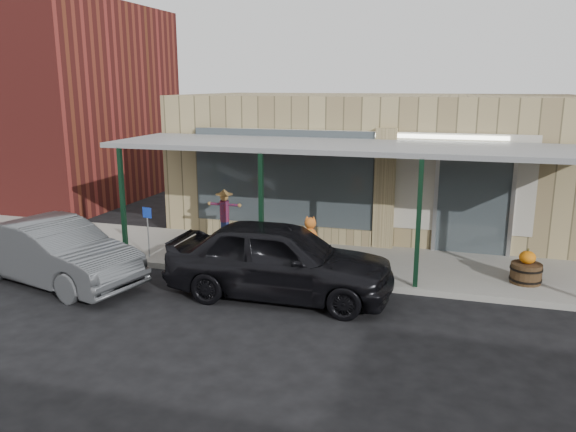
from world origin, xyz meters
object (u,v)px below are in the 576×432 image
(barrel_pumpkin, at_px, (526,271))
(parked_sedan, at_px, (280,259))
(barrel_scarecrow, at_px, (225,228))
(handicap_sign, at_px, (148,225))
(car_grey, at_px, (54,252))

(barrel_pumpkin, bearing_deg, parked_sedan, -158.93)
(barrel_pumpkin, relative_size, parked_sedan, 0.16)
(barrel_scarecrow, distance_m, parked_sedan, 3.61)
(barrel_pumpkin, distance_m, handicap_sign, 9.19)
(car_grey, bearing_deg, handicap_sign, -18.49)
(car_grey, bearing_deg, parked_sedan, -68.14)
(barrel_scarecrow, relative_size, car_grey, 0.36)
(parked_sedan, xyz_separation_m, car_grey, (-5.23, -0.71, -0.09))
(barrel_pumpkin, bearing_deg, barrel_scarecrow, 174.85)
(barrel_scarecrow, bearing_deg, barrel_pumpkin, 8.35)
(car_grey, bearing_deg, barrel_scarecrow, -25.55)
(barrel_pumpkin, relative_size, car_grey, 0.18)
(barrel_scarecrow, distance_m, barrel_pumpkin, 7.64)
(barrel_scarecrow, relative_size, barrel_pumpkin, 2.03)
(barrel_pumpkin, height_order, handicap_sign, handicap_sign)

